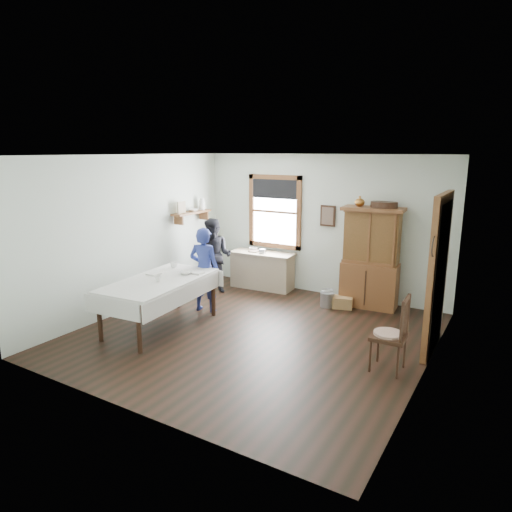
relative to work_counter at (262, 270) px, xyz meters
name	(u,v)px	position (x,y,z in m)	size (l,w,h in m)	color
room	(254,249)	(1.12, -2.18, 0.98)	(5.01, 5.01, 2.70)	black
window	(275,208)	(0.12, 0.29, 1.26)	(1.18, 0.07, 1.48)	white
doorway	(439,270)	(3.58, -1.33, 0.79)	(0.09, 1.14, 2.22)	#4A3C35
wall_shelf	(193,211)	(-1.25, -0.64, 1.20)	(0.24, 1.00, 0.44)	brown
framed_picture	(328,216)	(1.27, 0.28, 1.18)	(0.30, 0.04, 0.40)	#351D12
rug_beater	(435,237)	(3.57, -1.88, 1.35)	(0.27, 0.27, 0.01)	black
work_counter	(262,270)	(0.00, 0.00, 0.00)	(1.30, 0.49, 0.74)	tan
china_hutch	(371,258)	(2.22, 0.00, 0.53)	(1.06, 0.50, 1.80)	brown
dining_table	(160,304)	(-0.30, -2.69, 0.03)	(1.05, 1.99, 0.80)	silver
spindle_chair	(389,333)	(3.19, -2.29, 0.13)	(0.47, 0.47, 1.01)	#351D12
pail	(327,299)	(1.59, -0.40, -0.24)	(0.25, 0.25, 0.27)	#95999D
wicker_basket	(343,302)	(1.86, -0.32, -0.27)	(0.34, 0.24, 0.20)	#A8804C
woman_blue	(204,273)	(-0.17, -1.71, 0.32)	(0.50, 0.33, 1.38)	navy
figure_dark	(214,259)	(-0.67, -0.72, 0.31)	(0.67, 0.52, 1.37)	black
table_cup_a	(174,265)	(-0.59, -2.01, 0.47)	(0.12, 0.12, 0.10)	white
table_cup_b	(158,279)	(-0.23, -2.79, 0.47)	(0.10, 0.10, 0.09)	white
table_bowl	(186,273)	(-0.14, -2.24, 0.45)	(0.22, 0.22, 0.06)	white
counter_book	(251,251)	(-0.27, 0.00, 0.38)	(0.15, 0.21, 0.02)	brown
counter_bowl	(253,249)	(-0.27, 0.09, 0.40)	(0.18, 0.18, 0.06)	white
shelf_bowl	(193,210)	(-1.25, -0.63, 1.22)	(0.22, 0.22, 0.05)	white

